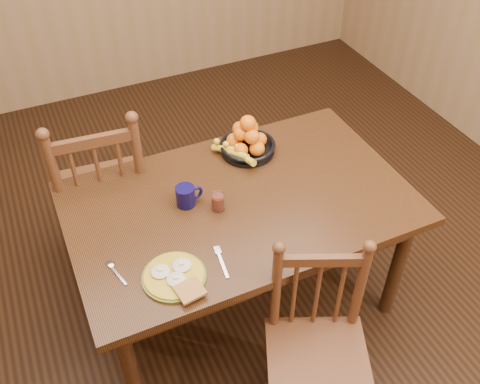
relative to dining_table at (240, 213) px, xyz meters
name	(u,v)px	position (x,y,z in m)	size (l,w,h in m)	color
room	(240,89)	(0.00, 0.00, 0.68)	(4.52, 5.02, 2.72)	black
dining_table	(240,213)	(0.00, 0.00, 0.00)	(1.60, 1.00, 0.75)	black
chair_far	(103,193)	(-0.55, 0.58, -0.14)	(0.52, 0.50, 1.07)	#492A16
chair_near	(317,349)	(0.04, -0.69, -0.21)	(0.55, 0.54, 0.94)	#492A16
breakfast_plate	(175,277)	(-0.43, -0.32, 0.10)	(0.26, 0.29, 0.04)	#59601E
fork	(221,260)	(-0.23, -0.31, 0.09)	(0.04, 0.18, 0.00)	silver
spoon	(113,268)	(-0.65, -0.16, 0.09)	(0.05, 0.16, 0.01)	silver
coffee_mug	(186,196)	(-0.24, 0.08, 0.14)	(0.13, 0.09, 0.10)	#0D0A39
juice_glass	(218,202)	(-0.12, -0.01, 0.13)	(0.06, 0.06, 0.09)	silver
fruit_bowl	(246,142)	(0.18, 0.32, 0.15)	(0.32, 0.32, 0.22)	black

